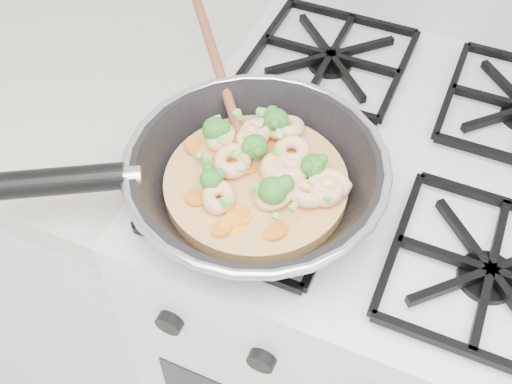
% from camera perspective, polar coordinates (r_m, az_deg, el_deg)
% --- Properties ---
extents(stove, '(0.60, 0.60, 0.92)m').
position_cam_1_polar(stove, '(1.24, 9.16, -10.79)').
color(stove, white).
rests_on(stove, ground).
extents(counter_left, '(1.00, 0.60, 0.90)m').
position_cam_1_polar(counter_left, '(1.51, -20.87, 0.33)').
color(counter_left, silver).
rests_on(counter_left, ground).
extents(skillet, '(0.46, 0.45, 0.11)m').
position_cam_1_polar(skillet, '(0.76, -0.28, 1.59)').
color(skillet, black).
rests_on(skillet, stove).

